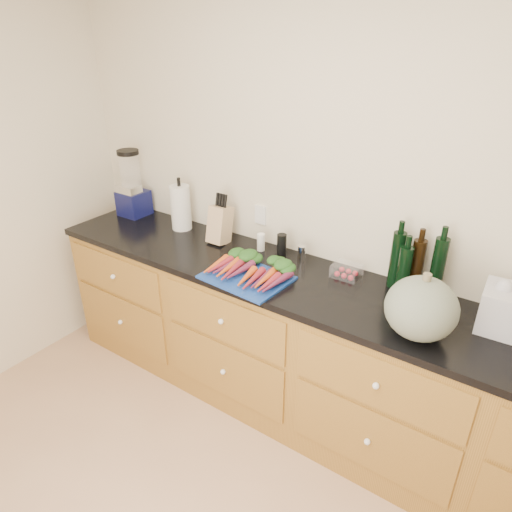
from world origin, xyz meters
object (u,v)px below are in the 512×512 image
Objects in this scene: squash at (421,308)px; cutting_board at (246,277)px; tomato_box at (347,271)px; carrots at (251,269)px; paper_towel at (181,208)px; blender_appliance at (132,187)px; knife_block at (220,225)px.

cutting_board is at bearing -179.32° from squash.
squash is 2.08× the size of tomato_box.
cutting_board is 1.43× the size of squash.
carrots is 0.53m from tomato_box.
cutting_board is 1.50× the size of paper_towel.
blender_appliance is 2.02× the size of knife_block.
paper_towel is at bearing 157.47° from cutting_board.
blender_appliance reaches higher than paper_towel.
squash is at bearing 0.68° from cutting_board.
tomato_box is at bearing 36.48° from cutting_board.
carrots is 1.45× the size of squash.
squash is (0.93, -0.03, 0.10)m from carrots.
knife_block reaches higher than cutting_board.
carrots reaches higher than tomato_box.
carrots reaches higher than cutting_board.
knife_block is (0.35, -0.02, -0.03)m from paper_towel.
paper_towel reaches higher than knife_block.
tomato_box is at bearing 0.47° from paper_towel.
blender_appliance is 1.57× the size of paper_towel.
squash is at bearing -10.27° from paper_towel.
cutting_board is 1.92× the size of knife_block.
carrots is at bearing 177.96° from squash.
cutting_board is 1.29m from blender_appliance.
knife_block is (-0.42, 0.26, 0.08)m from carrots.
paper_towel reaches higher than tomato_box.
paper_towel is (-0.77, 0.32, 0.15)m from cutting_board.
blender_appliance is at bearing 178.78° from knife_block.
blender_appliance is at bearing 167.57° from carrots.
paper_towel is (-1.70, 0.31, 0.01)m from squash.
squash is 1.04× the size of paper_towel.
squash is at bearing -2.04° from carrots.
carrots is at bearing -12.43° from blender_appliance.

